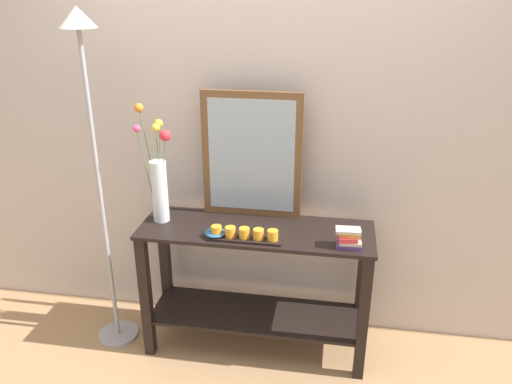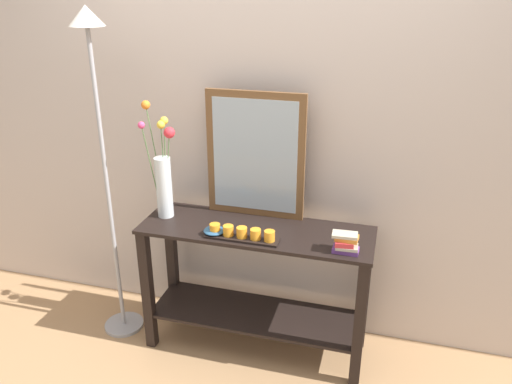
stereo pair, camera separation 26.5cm
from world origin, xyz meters
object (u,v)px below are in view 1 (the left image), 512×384
at_px(candle_tray, 244,235).
at_px(floor_lamp, 92,134).
at_px(tall_vase_left, 159,180).
at_px(book_stack, 349,238).
at_px(decorative_bowl, 215,233).
at_px(mirror_leaning, 252,156).
at_px(console_table, 256,276).

height_order(candle_tray, floor_lamp, floor_lamp).
bearing_deg(tall_vase_left, floor_lamp, -165.10).
bearing_deg(book_stack, decorative_bowl, -179.96).
xyz_separation_m(mirror_leaning, decorative_bowl, (-0.14, -0.30, -0.33)).
bearing_deg(console_table, book_stack, -13.99).
bearing_deg(mirror_leaning, candle_tray, -87.19).
bearing_deg(candle_tray, decorative_bowl, 175.80).
bearing_deg(floor_lamp, book_stack, -2.66).
height_order(tall_vase_left, floor_lamp, floor_lamp).
height_order(mirror_leaning, candle_tray, mirror_leaning).
bearing_deg(candle_tray, mirror_leaning, 92.81).
xyz_separation_m(mirror_leaning, book_stack, (0.55, -0.30, -0.31)).
bearing_deg(mirror_leaning, decorative_bowl, -115.31).
distance_m(candle_tray, decorative_bowl, 0.16).
height_order(console_table, book_stack, book_stack).
distance_m(tall_vase_left, candle_tray, 0.57).
bearing_deg(floor_lamp, candle_tray, -5.24).
distance_m(console_table, decorative_bowl, 0.40).
relative_size(candle_tray, decorative_bowl, 3.45).
bearing_deg(decorative_bowl, candle_tray, -4.20).
distance_m(mirror_leaning, book_stack, 0.70).
relative_size(console_table, candle_tray, 3.25).
distance_m(tall_vase_left, book_stack, 1.06).
relative_size(tall_vase_left, floor_lamp, 0.34).
distance_m(candle_tray, floor_lamp, 0.95).
relative_size(mirror_leaning, floor_lamp, 0.37).
bearing_deg(candle_tray, floor_lamp, 174.76).
height_order(mirror_leaning, floor_lamp, floor_lamp).
height_order(book_stack, floor_lamp, floor_lamp).
height_order(candle_tray, decorative_bowl, candle_tray).
xyz_separation_m(candle_tray, floor_lamp, (-0.81, 0.07, 0.48)).
bearing_deg(decorative_bowl, floor_lamp, 174.51).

